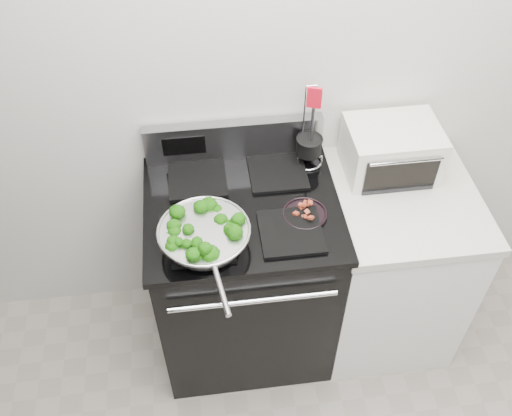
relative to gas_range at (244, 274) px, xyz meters
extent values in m
cube|color=beige|center=(0.30, 0.34, 0.86)|extent=(4.00, 0.02, 2.70)
cube|color=black|center=(0.00, 0.00, -0.03)|extent=(0.76, 0.66, 0.92)
cube|color=black|center=(0.00, 0.00, 0.45)|extent=(0.79, 0.69, 0.03)
cube|color=#99999E|center=(0.00, 0.30, 0.55)|extent=(0.76, 0.05, 0.18)
cube|color=black|center=(-0.17, -0.17, 0.47)|extent=(0.24, 0.24, 0.01)
cube|color=black|center=(0.17, -0.17, 0.47)|extent=(0.24, 0.24, 0.01)
cube|color=black|center=(-0.17, 0.17, 0.47)|extent=(0.24, 0.24, 0.01)
cube|color=black|center=(0.17, 0.17, 0.47)|extent=(0.24, 0.24, 0.01)
cube|color=white|center=(0.68, 0.00, -0.05)|extent=(0.60, 0.66, 0.88)
cube|color=beige|center=(0.68, 0.00, 0.41)|extent=(0.62, 0.68, 0.04)
torus|color=silver|center=(-0.16, -0.19, 0.55)|extent=(0.35, 0.35, 0.01)
cylinder|color=silver|center=(-0.12, -0.46, 0.54)|extent=(0.05, 0.21, 0.02)
cylinder|color=black|center=(0.24, -0.09, 0.47)|extent=(0.18, 0.18, 0.01)
cylinder|color=black|center=(0.31, 0.22, 0.55)|extent=(0.11, 0.11, 0.07)
cylinder|color=black|center=(0.31, 0.22, 0.64)|extent=(0.02, 0.02, 0.23)
cube|color=red|center=(0.31, 0.22, 0.81)|extent=(0.06, 0.03, 0.10)
cube|color=white|center=(0.65, 0.17, 0.54)|extent=(0.38, 0.29, 0.22)
cube|color=black|center=(0.65, 0.02, 0.53)|extent=(0.30, 0.01, 0.15)
camera|label=1|loc=(-0.14, -1.58, 2.12)|focal=40.00mm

